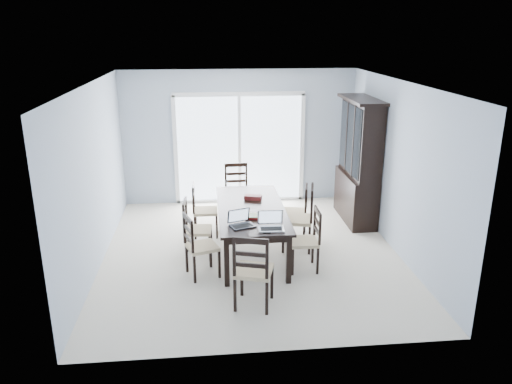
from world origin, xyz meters
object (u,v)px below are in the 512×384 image
at_px(chair_left_far, 200,204).
at_px(laptop_silver, 271,226).
at_px(chair_end_far, 237,185).
at_px(hot_tub, 220,163).
at_px(dining_table, 251,212).
at_px(chair_right_far, 300,206).
at_px(cell_phone, 267,233).
at_px(chair_right_mid, 304,211).
at_px(laptop_dark, 242,223).
at_px(chair_end_near, 252,264).
at_px(chair_right_near, 310,233).
at_px(game_box, 253,197).
at_px(chair_left_mid, 192,222).
at_px(china_hutch, 359,162).
at_px(chair_left_near, 196,239).

bearing_deg(chair_left_far, laptop_silver, 30.54).
xyz_separation_m(chair_end_far, hot_tub, (-0.24, 1.88, -0.07)).
xyz_separation_m(dining_table, chair_right_far, (0.87, 0.60, -0.14)).
bearing_deg(cell_phone, chair_right_mid, 71.43).
relative_size(laptop_dark, laptop_silver, 1.07).
relative_size(dining_table, laptop_silver, 6.22).
distance_m(dining_table, chair_end_near, 1.62).
height_order(chair_right_near, chair_right_mid, chair_right_mid).
distance_m(chair_right_near, game_box, 1.24).
distance_m(chair_right_near, chair_end_near, 1.36).
bearing_deg(chair_left_mid, chair_right_far, 113.44).
relative_size(chair_end_near, chair_end_far, 1.03).
bearing_deg(chair_right_near, cell_phone, 120.97).
bearing_deg(cell_phone, game_box, 106.94).
xyz_separation_m(chair_right_far, chair_end_near, (-1.00, -2.22, 0.08)).
bearing_deg(chair_end_near, chair_right_mid, 76.89).
height_order(china_hutch, chair_right_near, china_hutch).
bearing_deg(laptop_dark, chair_end_far, 68.80).
height_order(chair_end_far, game_box, chair_end_far).
distance_m(chair_right_near, laptop_dark, 1.01).
xyz_separation_m(chair_end_near, game_box, (0.20, 1.99, 0.17)).
xyz_separation_m(chair_left_near, laptop_dark, (0.64, -0.06, 0.24)).
bearing_deg(laptop_dark, chair_end_near, -106.00).
bearing_deg(china_hutch, chair_left_mid, -156.53).
xyz_separation_m(chair_right_mid, hot_tub, (-1.19, 3.46, -0.11)).
bearing_deg(dining_table, chair_left_near, -140.63).
xyz_separation_m(chair_end_far, cell_phone, (0.23, -2.67, 0.16)).
height_order(china_hutch, game_box, china_hutch).
bearing_deg(chair_left_mid, cell_phone, 49.95).
bearing_deg(laptop_silver, chair_end_far, 98.82).
relative_size(dining_table, chair_right_mid, 1.85).
relative_size(chair_left_near, laptop_dark, 2.80).
xyz_separation_m(chair_end_near, cell_phone, (0.25, 0.62, 0.14)).
bearing_deg(hot_tub, chair_right_near, -74.65).
relative_size(chair_right_far, laptop_dark, 2.68).
bearing_deg(hot_tub, chair_end_far, -82.58).
distance_m(chair_right_far, hot_tub, 3.19).
relative_size(cell_phone, hot_tub, 0.05).
xyz_separation_m(dining_table, chair_left_mid, (-0.89, -0.02, -0.12)).
height_order(laptop_silver, game_box, laptop_silver).
height_order(chair_left_near, chair_right_near, chair_left_near).
bearing_deg(china_hutch, chair_right_near, -123.69).
bearing_deg(dining_table, chair_left_mid, -178.98).
xyz_separation_m(chair_left_near, chair_right_mid, (1.66, 0.77, 0.07)).
height_order(chair_right_far, chair_end_near, chair_end_near).
height_order(chair_left_mid, chair_end_far, chair_end_far).
bearing_deg(chair_left_near, hot_tub, 154.69).
bearing_deg(china_hutch, hot_tub, 136.02).
height_order(dining_table, hot_tub, hot_tub).
height_order(dining_table, chair_left_far, chair_left_far).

